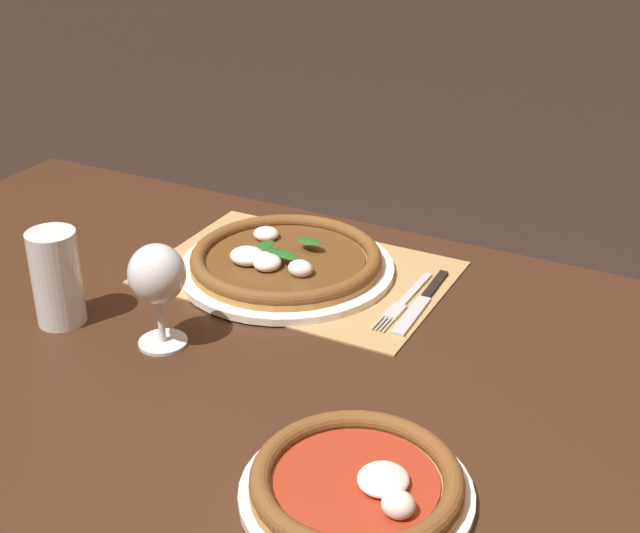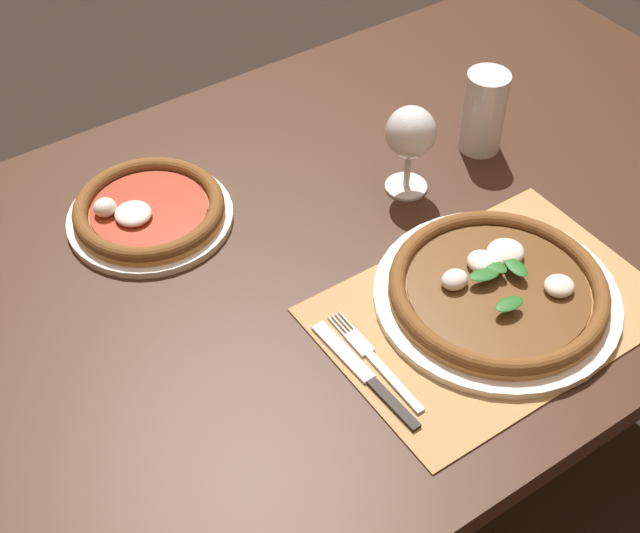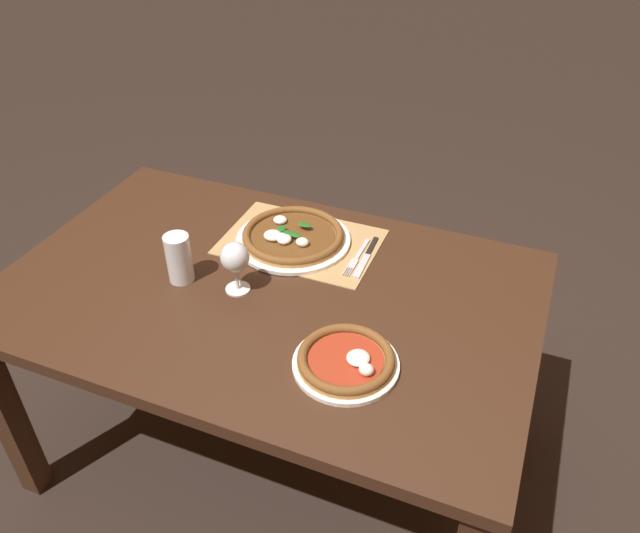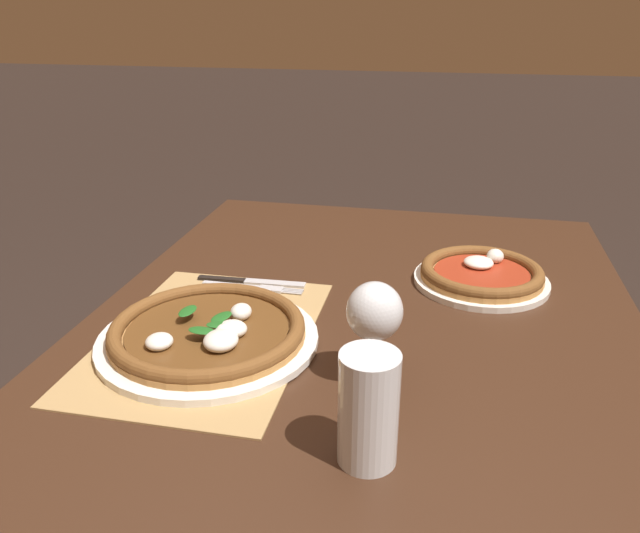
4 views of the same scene
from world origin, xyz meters
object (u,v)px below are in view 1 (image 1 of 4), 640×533
at_px(pint_glass, 57,279).
at_px(fork, 404,301).
at_px(pizza_near, 285,261).
at_px(wine_glass, 157,278).
at_px(knife, 422,302).
at_px(pizza_far, 358,485).

height_order(pint_glass, fork, pint_glass).
height_order(pizza_near, wine_glass, wine_glass).
bearing_deg(knife, wine_glass, 43.93).
xyz_separation_m(pizza_far, pint_glass, (0.55, -0.15, 0.05)).
bearing_deg(pint_glass, pizza_near, -127.35).
relative_size(wine_glass, pint_glass, 1.07).
xyz_separation_m(wine_glass, fork, (-0.26, -0.26, -0.10)).
bearing_deg(wine_glass, pizza_near, -99.97).
distance_m(pizza_near, knife, 0.24).
xyz_separation_m(pizza_far, fork, (0.12, -0.43, -0.01)).
relative_size(pint_glass, knife, 0.67).
bearing_deg(fork, wine_glass, 45.38).
height_order(wine_glass, pint_glass, wine_glass).
relative_size(pizza_far, pint_glass, 1.80).
height_order(pizza_far, fork, pizza_far).
bearing_deg(pint_glass, fork, -147.02).
height_order(fork, knife, knife).
distance_m(pizza_near, wine_glass, 0.29).
relative_size(pizza_near, knife, 1.64).
bearing_deg(wine_glass, pint_glass, 5.38).
xyz_separation_m(pizza_far, wine_glass, (0.38, -0.16, 0.09)).
bearing_deg(pizza_far, pizza_near, -52.33).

